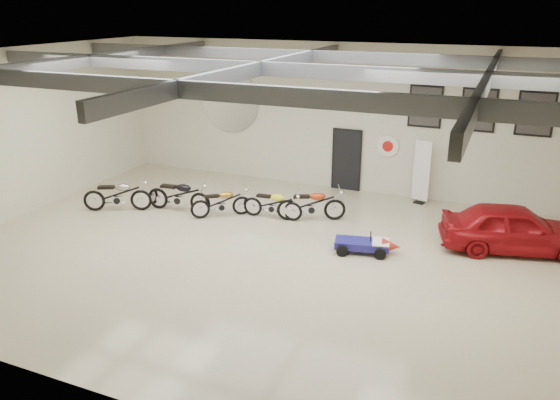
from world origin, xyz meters
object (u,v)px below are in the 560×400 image
at_px(motorcycle_red, 311,204).
at_px(motorcycle_yellow, 272,203).
at_px(banner_stand, 422,174).
at_px(motorcycle_black, 178,194).
at_px(go_kart, 368,242).
at_px(motorcycle_silver, 117,194).
at_px(motorcycle_gold, 221,202).
at_px(vintage_car, 514,228).

bearing_deg(motorcycle_red, motorcycle_yellow, 171.84).
distance_m(banner_stand, motorcycle_black, 7.79).
xyz_separation_m(banner_stand, go_kart, (-0.62, -4.36, -0.70)).
relative_size(motorcycle_silver, motorcycle_gold, 1.14).
distance_m(motorcycle_gold, vintage_car, 8.31).
relative_size(motorcycle_gold, motorcycle_yellow, 1.00).
relative_size(motorcycle_red, go_kart, 1.17).
xyz_separation_m(banner_stand, motorcycle_yellow, (-3.90, -3.08, -0.53)).
height_order(banner_stand, motorcycle_black, banner_stand).
bearing_deg(motorcycle_black, motorcycle_gold, -1.40).
height_order(motorcycle_red, go_kart, motorcycle_red).
height_order(go_kart, vintage_car, vintage_car).
distance_m(motorcycle_silver, vintage_car, 11.63).
bearing_deg(vintage_car, motorcycle_yellow, 78.73).
xyz_separation_m(motorcycle_black, go_kart, (6.24, -0.71, -0.24)).
bearing_deg(motorcycle_gold, vintage_car, -32.17).
bearing_deg(motorcycle_gold, banner_stand, -4.55).
bearing_deg(motorcycle_black, vintage_car, 0.28).
distance_m(banner_stand, vintage_car, 3.97).
bearing_deg(vintage_car, go_kart, 100.94).
bearing_deg(banner_stand, motorcycle_silver, -139.85).
height_order(banner_stand, motorcycle_gold, banner_stand).
bearing_deg(motorcycle_red, vintage_car, -23.35).
xyz_separation_m(motorcycle_red, go_kart, (2.14, -1.60, -0.21)).
height_order(motorcycle_silver, go_kart, motorcycle_silver).
bearing_deg(motorcycle_yellow, motorcycle_gold, -166.27).
xyz_separation_m(banner_stand, motorcycle_red, (-2.76, -2.76, -0.48)).
height_order(motorcycle_gold, vintage_car, vintage_car).
bearing_deg(motorcycle_gold, motorcycle_black, 145.86).
distance_m(banner_stand, go_kart, 4.46).
xyz_separation_m(motorcycle_silver, motorcycle_red, (5.89, 1.62, -0.02)).
height_order(motorcycle_black, motorcycle_yellow, motorcycle_black).
bearing_deg(motorcycle_black, go_kart, -11.67).
bearing_deg(go_kart, banner_stand, 69.90).
bearing_deg(vintage_car, motorcycle_red, 76.12).
bearing_deg(motorcycle_silver, motorcycle_gold, -10.81).
distance_m(motorcycle_silver, go_kart, 8.03).
bearing_deg(banner_stand, go_kart, -84.78).
xyz_separation_m(motorcycle_black, motorcycle_red, (4.09, 0.90, -0.02)).
xyz_separation_m(motorcycle_silver, motorcycle_gold, (3.25, 0.82, -0.07)).
bearing_deg(vintage_car, motorcycle_gold, 81.52).
height_order(motorcycle_yellow, vintage_car, vintage_car).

